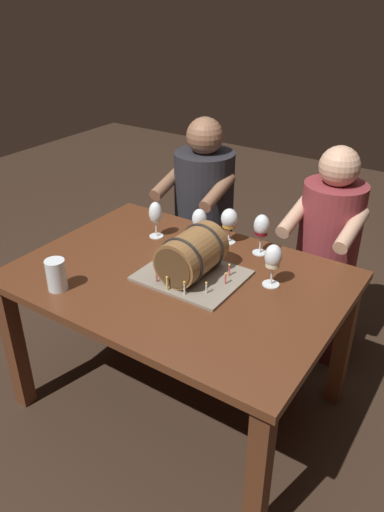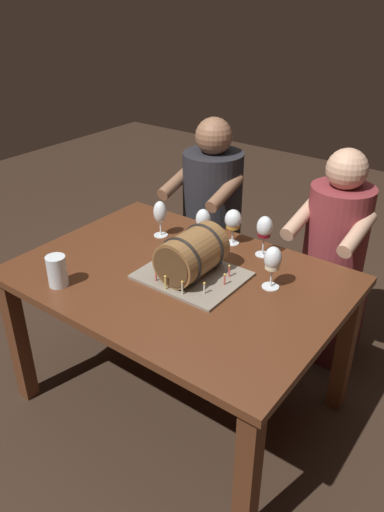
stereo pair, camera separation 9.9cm
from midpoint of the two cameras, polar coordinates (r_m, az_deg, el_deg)
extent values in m
plane|color=#332319|center=(2.56, -0.19, -16.15)|extent=(8.00, 8.00, 0.00)
cube|color=#562D19|center=(2.12, -0.22, -2.59)|extent=(1.38, 0.98, 0.03)
cube|color=#562D19|center=(2.48, -18.34, -9.21)|extent=(0.07, 0.07, 0.69)
cube|color=#562D19|center=(1.84, 8.07, -24.43)|extent=(0.07, 0.07, 0.69)
cube|color=#562D19|center=(2.93, -4.92, -1.20)|extent=(0.07, 0.07, 0.69)
cube|color=#562D19|center=(2.42, 18.40, -10.15)|extent=(0.07, 0.07, 0.69)
cube|color=gray|center=(2.09, 1.35, -2.27)|extent=(0.42, 0.35, 0.01)
cylinder|color=brown|center=(2.04, 1.38, 0.21)|extent=(0.19, 0.28, 0.19)
cylinder|color=#4F371E|center=(1.94, -1.06, -1.41)|extent=(0.17, 0.00, 0.17)
cylinder|color=#4F371E|center=(2.15, 3.60, 1.68)|extent=(0.17, 0.00, 0.17)
torus|color=black|center=(1.99, 0.06, -0.66)|extent=(0.21, 0.01, 0.21)
torus|color=black|center=(2.10, 2.64, 1.04)|extent=(0.21, 0.01, 0.21)
cylinder|color=#D64C47|center=(2.02, 5.18, -2.82)|extent=(0.01, 0.01, 0.04)
sphere|color=#F9C64C|center=(2.00, 5.22, -2.16)|extent=(0.01, 0.01, 0.01)
cylinder|color=#D64C47|center=(2.07, 5.68, -1.86)|extent=(0.01, 0.01, 0.05)
sphere|color=#F9C64C|center=(2.06, 5.72, -1.17)|extent=(0.01, 0.01, 0.01)
cylinder|color=black|center=(2.16, 4.73, -0.22)|extent=(0.01, 0.01, 0.06)
sphere|color=#F9C64C|center=(2.15, 4.77, 0.58)|extent=(0.01, 0.01, 0.01)
cylinder|color=#EAD666|center=(2.21, 2.82, 0.44)|extent=(0.01, 0.01, 0.05)
sphere|color=#F9C64C|center=(2.19, 2.84, 1.18)|extent=(0.01, 0.01, 0.01)
cylinder|color=black|center=(2.21, 0.95, 0.57)|extent=(0.01, 0.01, 0.05)
sphere|color=#F9C64C|center=(2.20, 0.95, 1.32)|extent=(0.01, 0.01, 0.01)
cylinder|color=#EAD666|center=(2.19, -1.02, 0.17)|extent=(0.01, 0.01, 0.05)
sphere|color=#F9C64C|center=(2.17, -1.03, 0.87)|extent=(0.01, 0.01, 0.01)
cylinder|color=#EAD666|center=(2.13, -2.52, -0.69)|extent=(0.01, 0.01, 0.05)
sphere|color=#F9C64C|center=(2.12, -2.54, 0.03)|extent=(0.01, 0.01, 0.01)
cylinder|color=#D64C47|center=(2.03, -2.81, -2.22)|extent=(0.01, 0.01, 0.05)
sphere|color=#F9C64C|center=(2.02, -2.84, -1.41)|extent=(0.01, 0.01, 0.01)
cylinder|color=#EAD666|center=(1.98, -1.66, -3.22)|extent=(0.01, 0.01, 0.05)
sphere|color=#F9C64C|center=(1.96, -1.68, -2.41)|extent=(0.01, 0.01, 0.01)
cylinder|color=silver|center=(1.95, 0.33, -3.83)|extent=(0.01, 0.01, 0.05)
sphere|color=#F9C64C|center=(1.93, 0.33, -3.04)|extent=(0.01, 0.01, 0.01)
cylinder|color=silver|center=(1.95, 2.88, -3.85)|extent=(0.01, 0.01, 0.04)
sphere|color=#F9C64C|center=(1.94, 2.90, -3.18)|extent=(0.01, 0.01, 0.01)
cylinder|color=white|center=(2.37, 2.45, 1.60)|extent=(0.07, 0.07, 0.00)
cylinder|color=white|center=(2.35, 2.47, 2.43)|extent=(0.01, 0.01, 0.07)
ellipsoid|color=white|center=(2.32, 2.52, 4.30)|extent=(0.07, 0.07, 0.10)
cylinder|color=pink|center=(2.33, 2.50, 3.66)|extent=(0.06, 0.06, 0.03)
cylinder|color=white|center=(2.06, 10.41, -3.52)|extent=(0.07, 0.07, 0.00)
cylinder|color=white|center=(2.04, 10.51, -2.50)|extent=(0.01, 0.01, 0.08)
ellipsoid|color=white|center=(1.99, 10.75, -0.27)|extent=(0.07, 0.07, 0.10)
cylinder|color=beige|center=(2.01, 10.67, -1.03)|extent=(0.06, 0.06, 0.03)
cylinder|color=white|center=(2.29, 9.37, 0.16)|extent=(0.07, 0.07, 0.00)
cylinder|color=white|center=(2.27, 9.47, 1.19)|extent=(0.01, 0.01, 0.09)
ellipsoid|color=white|center=(2.23, 9.66, 3.34)|extent=(0.07, 0.07, 0.10)
cylinder|color=maroon|center=(2.24, 9.60, 2.64)|extent=(0.06, 0.06, 0.03)
cylinder|color=white|center=(2.44, -2.47, 2.41)|extent=(0.07, 0.07, 0.00)
cylinder|color=white|center=(2.42, -2.48, 3.15)|extent=(0.01, 0.01, 0.07)
ellipsoid|color=white|center=(2.38, -2.53, 5.08)|extent=(0.07, 0.07, 0.11)
cylinder|color=white|center=(2.37, 5.85, 1.52)|extent=(0.07, 0.07, 0.00)
cylinder|color=white|center=(2.36, 5.90, 2.36)|extent=(0.01, 0.01, 0.07)
ellipsoid|color=white|center=(2.32, 6.00, 4.23)|extent=(0.08, 0.08, 0.10)
cylinder|color=#C6842D|center=(2.33, 5.97, 3.64)|extent=(0.07, 0.07, 0.03)
cylinder|color=white|center=(2.07, -14.02, -1.71)|extent=(0.08, 0.08, 0.13)
cylinder|color=#C6842D|center=(2.08, -13.95, -2.22)|extent=(0.07, 0.07, 0.09)
cylinder|color=white|center=(2.05, -14.12, -1.02)|extent=(0.07, 0.07, 0.01)
cube|color=black|center=(3.11, 3.10, -1.72)|extent=(0.34, 0.32, 0.45)
cylinder|color=#232328|center=(2.89, 3.36, 6.72)|extent=(0.37, 0.37, 0.54)
sphere|color=brown|center=(2.78, 3.58, 13.65)|extent=(0.21, 0.21, 0.21)
cylinder|color=brown|center=(2.67, 4.89, 7.33)|extent=(0.09, 0.31, 0.14)
cylinder|color=brown|center=(2.82, -0.73, 8.62)|extent=(0.09, 0.31, 0.14)
cube|color=#4C1B1E|center=(2.84, 16.00, -6.38)|extent=(0.34, 0.32, 0.45)
cylinder|color=maroon|center=(2.60, 17.42, 2.33)|extent=(0.32, 0.32, 0.51)
sphere|color=tan|center=(2.47, 18.59, 9.48)|extent=(0.20, 0.20, 0.20)
cylinder|color=tan|center=(2.40, 19.69, 2.45)|extent=(0.07, 0.31, 0.14)
cylinder|color=tan|center=(2.48, 13.61, 4.29)|extent=(0.07, 0.31, 0.14)
camera|label=1|loc=(0.05, -88.62, 0.77)|focal=34.61mm
camera|label=2|loc=(0.05, 91.38, -0.77)|focal=34.61mm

